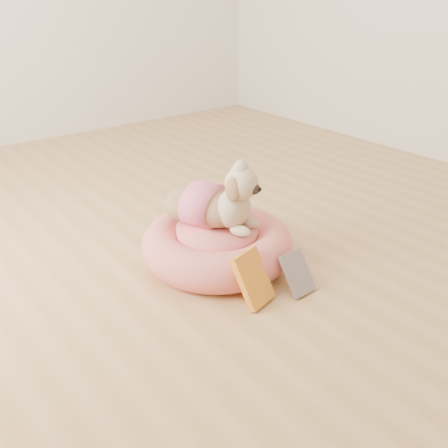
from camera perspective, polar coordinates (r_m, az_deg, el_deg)
floor at (r=2.42m, az=-1.28°, el=-2.08°), size 4.50×4.50×0.00m
pet_bed at (r=2.22m, az=-0.79°, el=-2.36°), size 0.67×0.67×0.17m
dog at (r=2.13m, az=-1.05°, el=3.82°), size 0.45×0.52×0.32m
book_yellow at (r=1.95m, az=3.34°, el=-6.25°), size 0.17×0.16×0.21m
book_white at (r=2.04m, az=8.39°, el=-5.60°), size 0.12×0.12×0.16m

